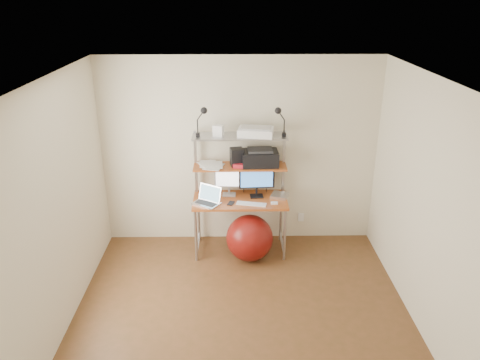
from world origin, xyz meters
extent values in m
plane|color=brown|center=(0.00, 0.00, 0.00)|extent=(3.60, 3.60, 0.00)
plane|color=silver|center=(0.00, 0.00, 2.50)|extent=(3.60, 3.60, 0.00)
plane|color=beige|center=(0.00, 1.80, 1.25)|extent=(3.60, 0.00, 3.60)
plane|color=beige|center=(0.00, -1.80, 1.25)|extent=(3.60, 0.00, 3.60)
plane|color=beige|center=(-1.80, 0.00, 1.25)|extent=(0.00, 3.60, 3.60)
plane|color=beige|center=(1.80, 0.00, 1.25)|extent=(0.00, 3.60, 3.60)
cube|color=#A64D20|center=(0.00, 1.44, 0.72)|extent=(1.20, 0.60, 0.03)
cylinder|color=#A5A5A9|center=(-0.56, 1.18, 0.35)|extent=(0.04, 0.04, 0.71)
cylinder|color=#A5A5A9|center=(-0.56, 1.70, 0.35)|extent=(0.04, 0.04, 0.71)
cylinder|color=#A5A5A9|center=(0.56, 1.18, 0.35)|extent=(0.04, 0.04, 0.71)
cylinder|color=#A5A5A9|center=(0.56, 1.70, 0.35)|extent=(0.04, 0.04, 0.71)
cube|color=#A5A5A9|center=(-0.57, 1.70, 1.15)|extent=(0.03, 0.04, 0.84)
cube|color=#A5A5A9|center=(0.57, 1.70, 1.15)|extent=(0.03, 0.04, 0.84)
cube|color=#A64D20|center=(0.00, 1.57, 1.14)|extent=(1.18, 0.34, 0.02)
cube|color=#A5A5A9|center=(0.00, 1.57, 1.54)|extent=(1.18, 0.34, 0.02)
cube|color=white|center=(0.85, 1.79, 0.30)|extent=(0.08, 0.01, 0.12)
cube|color=#B9B9BE|center=(-0.14, 1.57, 0.75)|extent=(0.17, 0.14, 0.01)
cylinder|color=#B9B9BE|center=(-0.14, 1.59, 0.80)|extent=(0.03, 0.03, 0.09)
cube|color=#B9B9BE|center=(-0.14, 1.59, 0.99)|extent=(0.38, 0.05, 0.28)
plane|color=white|center=(-0.14, 1.57, 0.99)|extent=(0.34, 0.02, 0.34)
cube|color=black|center=(0.22, 1.52, 0.75)|extent=(0.17, 0.14, 0.01)
cylinder|color=black|center=(0.22, 1.54, 0.81)|extent=(0.03, 0.03, 0.10)
cube|color=black|center=(0.22, 1.54, 0.99)|extent=(0.46, 0.06, 0.28)
plane|color=#3975C5|center=(0.22, 1.52, 0.99)|extent=(0.41, 0.03, 0.41)
cube|color=silver|center=(-0.42, 1.30, 0.75)|extent=(0.39, 0.36, 0.02)
cube|color=#2C2C2E|center=(-0.42, 1.30, 0.76)|extent=(0.30, 0.26, 0.00)
cube|color=silver|center=(-0.36, 1.40, 0.86)|extent=(0.30, 0.22, 0.21)
plane|color=#73A7C1|center=(-0.36, 1.40, 0.86)|extent=(0.28, 0.22, 0.28)
cube|color=white|center=(0.14, 1.28, 0.75)|extent=(0.39, 0.18, 0.01)
cube|color=white|center=(0.43, 1.29, 0.75)|extent=(0.09, 0.06, 0.02)
cube|color=silver|center=(0.51, 1.50, 0.76)|extent=(0.26, 0.26, 0.04)
cube|color=black|center=(-0.12, 1.31, 0.74)|extent=(0.10, 0.14, 0.01)
cube|color=black|center=(0.26, 1.59, 1.24)|extent=(0.47, 0.33, 0.19)
cube|color=#2C2C2E|center=(0.26, 1.59, 1.35)|extent=(0.32, 0.24, 0.03)
cube|color=black|center=(-0.04, 1.58, 1.26)|extent=(0.18, 0.18, 0.23)
cube|color=#B41C28|center=(0.01, 1.51, 1.18)|extent=(0.21, 0.16, 0.05)
cube|color=white|center=(0.20, 1.55, 1.60)|extent=(0.47, 0.34, 0.10)
cube|color=#B9B9BE|center=(0.20, 1.55, 1.66)|extent=(0.39, 0.27, 0.02)
cube|color=white|center=(-0.27, 1.54, 1.62)|extent=(0.14, 0.13, 0.14)
cube|color=#2C2C2E|center=(-0.28, 1.57, 1.60)|extent=(0.09, 0.09, 0.09)
cube|color=black|center=(-0.52, 1.52, 1.57)|extent=(0.05, 0.05, 0.05)
cylinder|color=black|center=(-0.52, 1.52, 1.68)|extent=(0.01, 0.01, 0.16)
sphere|color=black|center=(-0.43, 1.51, 1.88)|extent=(0.08, 0.08, 0.08)
cube|color=black|center=(0.54, 1.51, 1.57)|extent=(0.05, 0.05, 0.05)
cylinder|color=black|center=(0.54, 1.51, 1.68)|extent=(0.01, 0.01, 0.16)
sphere|color=black|center=(0.46, 1.50, 1.88)|extent=(0.08, 0.08, 0.08)
sphere|color=maroon|center=(0.12, 1.22, 0.30)|extent=(0.60, 0.60, 0.60)
cube|color=white|center=(-0.41, 1.59, 1.15)|extent=(0.29, 0.33, 0.00)
cube|color=white|center=(-0.33, 1.52, 1.16)|extent=(0.28, 0.33, 0.00)
cube|color=white|center=(-0.41, 1.61, 1.16)|extent=(0.23, 0.29, 0.00)
cube|color=white|center=(-0.33, 1.55, 1.17)|extent=(0.22, 0.29, 0.00)
cube|color=white|center=(-0.40, 1.57, 1.17)|extent=(0.32, 0.35, 0.00)
camera|label=1|loc=(-0.09, -4.00, 3.23)|focal=35.00mm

